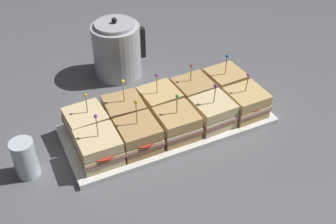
% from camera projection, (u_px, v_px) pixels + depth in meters
% --- Properties ---
extents(ground_plane, '(6.00, 6.00, 0.00)m').
position_uv_depth(ground_plane, '(168.00, 127.00, 1.34)').
color(ground_plane, slate).
extents(serving_platter, '(0.65, 0.27, 0.02)m').
position_uv_depth(serving_platter, '(168.00, 125.00, 1.33)').
color(serving_platter, white).
rests_on(serving_platter, ground_plane).
extents(sandwich_front_far_left, '(0.12, 0.12, 0.16)m').
position_uv_depth(sandwich_front_far_left, '(99.00, 148.00, 1.18)').
color(sandwich_front_far_left, beige).
rests_on(sandwich_front_far_left, serving_platter).
extents(sandwich_front_left, '(0.12, 0.12, 0.16)m').
position_uv_depth(sandwich_front_left, '(138.00, 136.00, 1.22)').
color(sandwich_front_left, tan).
rests_on(sandwich_front_left, serving_platter).
extents(sandwich_front_center, '(0.12, 0.12, 0.15)m').
position_uv_depth(sandwich_front_center, '(176.00, 124.00, 1.26)').
color(sandwich_front_center, tan).
rests_on(sandwich_front_center, serving_platter).
extents(sandwich_front_right, '(0.12, 0.12, 0.15)m').
position_uv_depth(sandwich_front_right, '(213.00, 113.00, 1.30)').
color(sandwich_front_right, beige).
rests_on(sandwich_front_right, serving_platter).
extents(sandwich_front_far_right, '(0.12, 0.12, 0.15)m').
position_uv_depth(sandwich_front_far_right, '(246.00, 103.00, 1.34)').
color(sandwich_front_far_right, tan).
rests_on(sandwich_front_far_right, serving_platter).
extents(sandwich_back_far_left, '(0.12, 0.12, 0.15)m').
position_uv_depth(sandwich_back_far_left, '(86.00, 123.00, 1.26)').
color(sandwich_back_far_left, beige).
rests_on(sandwich_back_far_left, serving_platter).
extents(sandwich_back_left, '(0.12, 0.12, 0.16)m').
position_uv_depth(sandwich_back_left, '(124.00, 112.00, 1.30)').
color(sandwich_back_left, tan).
rests_on(sandwich_back_left, serving_platter).
extents(sandwich_back_center, '(0.12, 0.12, 0.15)m').
position_uv_depth(sandwich_back_center, '(160.00, 102.00, 1.34)').
color(sandwich_back_center, tan).
rests_on(sandwich_back_center, serving_platter).
extents(sandwich_back_right, '(0.12, 0.12, 0.14)m').
position_uv_depth(sandwich_back_right, '(193.00, 92.00, 1.38)').
color(sandwich_back_right, tan).
rests_on(sandwich_back_right, serving_platter).
extents(sandwich_back_far_right, '(0.12, 0.12, 0.16)m').
position_uv_depth(sandwich_back_far_right, '(225.00, 83.00, 1.43)').
color(sandwich_back_far_right, tan).
rests_on(sandwich_back_far_right, serving_platter).
extents(kettle_steel, '(0.19, 0.17, 0.23)m').
position_uv_depth(kettle_steel, '(117.00, 50.00, 1.52)').
color(kettle_steel, '#B7BABF').
rests_on(kettle_steel, ground_plane).
extents(drinking_glass, '(0.07, 0.07, 0.12)m').
position_uv_depth(drinking_glass, '(25.00, 158.00, 1.15)').
color(drinking_glass, silver).
rests_on(drinking_glass, ground_plane).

